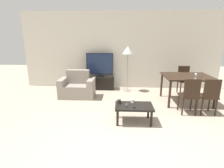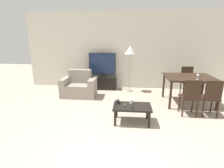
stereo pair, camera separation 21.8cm
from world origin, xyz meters
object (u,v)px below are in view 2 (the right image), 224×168
at_px(remote_secondary, 132,107).
at_px(dining_chair_far, 187,79).
at_px(cup_colored_far, 118,102).
at_px(dining_chair_near_right, 211,96).
at_px(wine_glass_left, 198,76).
at_px(remote_primary, 125,105).
at_px(tv, 102,65).
at_px(cup_white_near, 131,101).
at_px(floor_lamp, 130,52).
at_px(dining_table, 189,80).
at_px(tv_stand, 103,82).
at_px(armchair, 79,87).
at_px(coffee_table, 132,108).
at_px(dining_chair_near, 190,96).

bearing_deg(remote_secondary, dining_chair_far, 51.06).
bearing_deg(cup_colored_far, dining_chair_near_right, 9.57).
relative_size(dining_chair_near_right, wine_glass_left, 6.16).
relative_size(dining_chair_far, remote_primary, 6.00).
relative_size(tv, wine_glass_left, 6.47).
relative_size(tv, cup_colored_far, 10.77).
xyz_separation_m(cup_white_near, wine_glass_left, (1.68, 0.81, 0.45)).
bearing_deg(floor_lamp, cup_colored_far, -96.78).
height_order(remote_primary, wine_glass_left, wine_glass_left).
xyz_separation_m(dining_table, floor_lamp, (-1.64, 1.02, 0.65)).
height_order(dining_chair_far, wine_glass_left, wine_glass_left).
xyz_separation_m(tv_stand, dining_chair_near_right, (2.84, -2.05, 0.27)).
distance_m(armchair, floor_lamp, 2.03).
bearing_deg(coffee_table, floor_lamp, 91.52).
relative_size(dining_chair_far, cup_white_near, 10.37).
bearing_deg(dining_chair_far, tv_stand, 172.59).
xyz_separation_m(armchair, dining_chair_near, (2.99, -1.15, 0.20)).
distance_m(armchair, cup_white_near, 2.18).
bearing_deg(floor_lamp, coffee_table, -88.48).
relative_size(tv_stand, cup_white_near, 11.45).
bearing_deg(remote_primary, tv, 109.03).
bearing_deg(armchair, floor_lamp, 24.21).
height_order(dining_chair_near, remote_secondary, dining_chair_near).
distance_m(tv, dining_chair_near_right, 3.52).
bearing_deg(remote_secondary, armchair, 134.04).
distance_m(dining_table, dining_chair_near, 0.89).
relative_size(coffee_table, dining_table, 0.63).
height_order(coffee_table, cup_white_near, cup_white_near).
height_order(dining_chair_far, floor_lamp, floor_lamp).
bearing_deg(tv, dining_table, -24.85).
bearing_deg(floor_lamp, tv_stand, 168.59).
bearing_deg(wine_glass_left, armchair, 168.96).
distance_m(dining_chair_near_right, floor_lamp, 2.76).
distance_m(tv, cup_white_near, 2.60).
bearing_deg(coffee_table, cup_colored_far, 161.38).
height_order(remote_secondary, cup_white_near, cup_white_near).
bearing_deg(cup_colored_far, armchair, 131.20).
relative_size(dining_chair_far, dining_chair_near_right, 1.00).
bearing_deg(dining_chair_near_right, dining_chair_far, 90.00).
relative_size(tv_stand, dining_chair_near, 1.10).
xyz_separation_m(floor_lamp, remote_secondary, (0.06, -2.41, -0.95)).
bearing_deg(wine_glass_left, tv_stand, 150.04).
bearing_deg(dining_table, dining_chair_near_right, -75.01).
relative_size(dining_chair_near, dining_chair_far, 1.00).
xyz_separation_m(tv_stand, remote_secondary, (1.03, -2.60, 0.17)).
bearing_deg(armchair, dining_chair_near_right, -18.41).
height_order(dining_chair_near_right, floor_lamp, floor_lamp).
height_order(cup_white_near, wine_glass_left, wine_glass_left).
relative_size(dining_chair_near, dining_chair_near_right, 1.00).
bearing_deg(dining_table, tv, 155.15).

